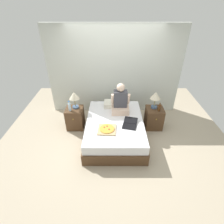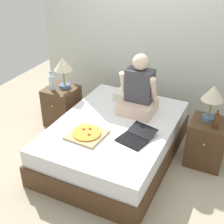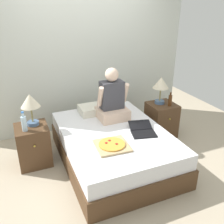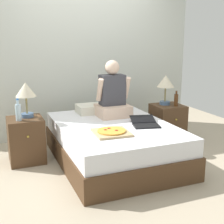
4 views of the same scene
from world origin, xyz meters
name	(u,v)px [view 1 (image 1 of 4)]	position (x,y,z in m)	size (l,w,h in m)	color
ground_plane	(115,136)	(0.00, 0.00, 0.00)	(5.76, 5.76, 0.00)	tan
wall_back	(115,71)	(0.00, 1.33, 1.25)	(3.76, 0.12, 2.50)	silver
bed	(115,128)	(0.00, 0.00, 0.25)	(1.41, 1.94, 0.50)	#4C331E
nightstand_left	(76,118)	(-1.06, 0.40, 0.29)	(0.44, 0.47, 0.58)	#4C331E
lamp_on_left_nightstand	(75,97)	(-1.02, 0.45, 0.91)	(0.26, 0.26, 0.45)	#4C6B93
water_bottle	(70,107)	(-1.14, 0.31, 0.69)	(0.07, 0.07, 0.28)	silver
nightstand_right	(154,118)	(1.06, 0.40, 0.29)	(0.44, 0.47, 0.58)	#4C331E
lamp_on_right_nightstand	(156,97)	(1.03, 0.45, 0.91)	(0.26, 0.26, 0.45)	#4C6B93
beer_bottle	(160,108)	(1.13, 0.30, 0.68)	(0.06, 0.06, 0.23)	#512D14
pillow	(114,104)	(-0.02, 0.69, 0.56)	(0.52, 0.34, 0.12)	silver
person_seated	(121,102)	(0.15, 0.40, 0.79)	(0.47, 0.40, 0.78)	beige
laptop	(130,124)	(0.35, -0.19, 0.52)	(0.41, 0.48, 0.07)	black
pizza_box	(107,129)	(-0.18, -0.37, 0.52)	(0.42, 0.42, 0.04)	tan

